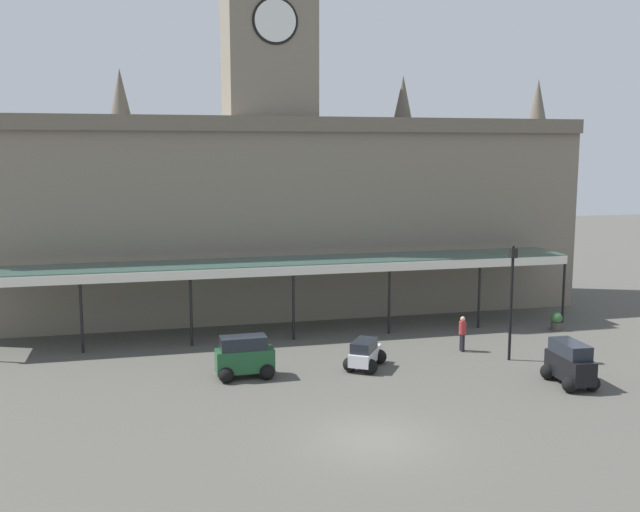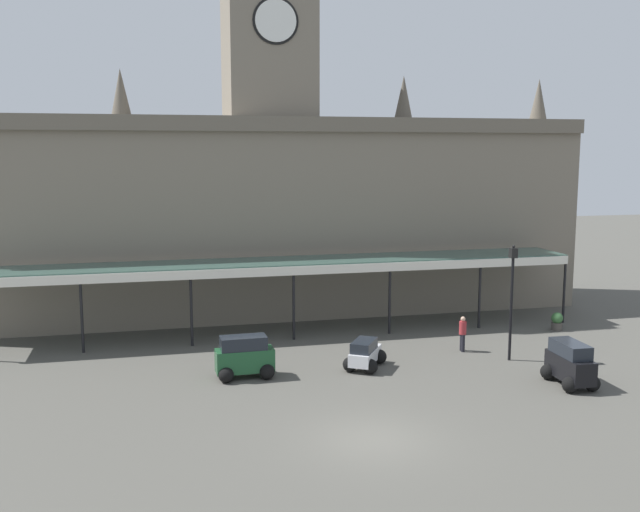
{
  "view_description": "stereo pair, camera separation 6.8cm",
  "coord_description": "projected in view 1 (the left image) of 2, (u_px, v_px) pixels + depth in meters",
  "views": [
    {
      "loc": [
        -7.04,
        -21.37,
        9.4
      ],
      "look_at": [
        0.0,
        7.37,
        5.03
      ],
      "focal_mm": 40.34,
      "sensor_mm": 36.0,
      "label": 1
    },
    {
      "loc": [
        -6.97,
        -21.39,
        9.4
      ],
      "look_at": [
        0.0,
        7.37,
        5.03
      ],
      "focal_mm": 40.34,
      "sensor_mm": 36.0,
      "label": 2
    }
  ],
  "objects": [
    {
      "name": "ground_plane",
      "position": [
        373.0,
        439.0,
        23.57
      ],
      "size": [
        140.0,
        140.0,
        0.0
      ],
      "primitive_type": "plane",
      "color": "#4E4C46"
    },
    {
      "name": "car_white_estate",
      "position": [
        365.0,
        355.0,
        31.21
      ],
      "size": [
        2.24,
        2.43,
        1.27
      ],
      "color": "silver",
      "rests_on": "ground"
    },
    {
      "name": "station_building",
      "position": [
        269.0,
        202.0,
        41.58
      ],
      "size": [
        36.04,
        6.64,
        20.2
      ],
      "color": "slate",
      "rests_on": "ground"
    },
    {
      "name": "car_green_van",
      "position": [
        244.0,
        359.0,
        29.83
      ],
      "size": [
        2.42,
        1.63,
        1.77
      ],
      "color": "#1E512D",
      "rests_on": "ground"
    },
    {
      "name": "planter_forecourt_centre",
      "position": [
        556.0,
        321.0,
        37.76
      ],
      "size": [
        0.6,
        0.6,
        0.96
      ],
      "color": "#47423D",
      "rests_on": "ground"
    },
    {
      "name": "victorian_lamppost",
      "position": [
        512.0,
        290.0,
        31.99
      ],
      "size": [
        0.3,
        0.3,
        5.25
      ],
      "color": "black",
      "rests_on": "ground"
    },
    {
      "name": "entrance_canopy",
      "position": [
        288.0,
        264.0,
        36.66
      ],
      "size": [
        30.33,
        3.26,
        3.8
      ],
      "color": "#38564C",
      "rests_on": "ground"
    },
    {
      "name": "pedestrian_crossing_forecourt",
      "position": [
        462.0,
        332.0,
        33.77
      ],
      "size": [
        0.34,
        0.39,
        1.67
      ],
      "color": "black",
      "rests_on": "ground"
    },
    {
      "name": "car_black_van",
      "position": [
        570.0,
        365.0,
        28.91
      ],
      "size": [
        1.65,
        2.43,
        1.77
      ],
      "color": "black",
      "rests_on": "ground"
    }
  ]
}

